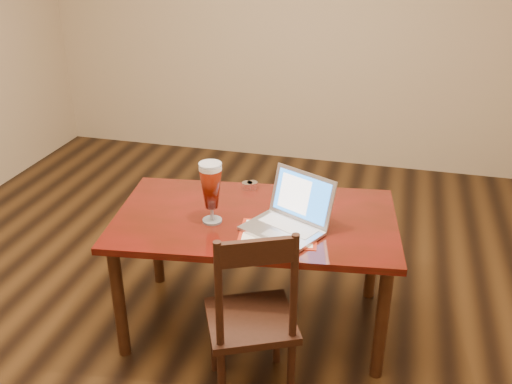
# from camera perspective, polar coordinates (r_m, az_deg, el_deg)

# --- Properties ---
(ground) EXTENTS (5.00, 5.00, 0.00)m
(ground) POSITION_cam_1_polar(r_m,az_deg,el_deg) (3.35, -5.56, -12.42)
(ground) COLOR black
(ground) RESTS_ON ground
(dining_table) EXTENTS (1.53, 0.99, 0.99)m
(dining_table) POSITION_cam_1_polar(r_m,az_deg,el_deg) (2.95, -0.15, -3.61)
(dining_table) COLOR #540D0B
(dining_table) RESTS_ON ground
(dining_chair) EXTENTS (0.51, 0.50, 0.92)m
(dining_chair) POSITION_cam_1_polar(r_m,az_deg,el_deg) (2.63, -0.40, -12.60)
(dining_chair) COLOR black
(dining_chair) RESTS_ON ground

